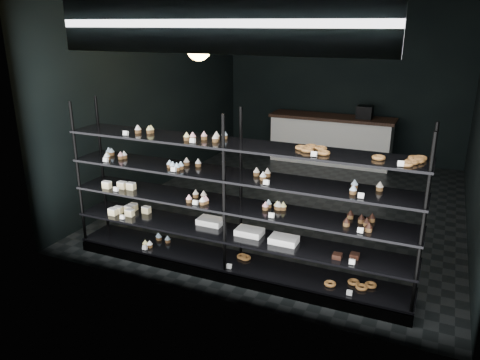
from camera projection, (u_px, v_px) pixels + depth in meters
The scene contains 5 objects.
room at pixel (301, 104), 7.05m from camera, with size 5.01×6.01×3.20m.
display_shelf at pixel (231, 223), 5.25m from camera, with size 4.00×0.50×1.91m.
signage at pixel (210, 25), 4.15m from camera, with size 3.30×0.05×0.50m.
pendant_lamp at pixel (199, 48), 6.12m from camera, with size 0.32×0.32×0.89m.
service_counter at pixel (331, 139), 9.60m from camera, with size 2.50×0.65×1.23m.
Camera 1 is at (2.01, -6.82, 2.77)m, focal length 35.00 mm.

